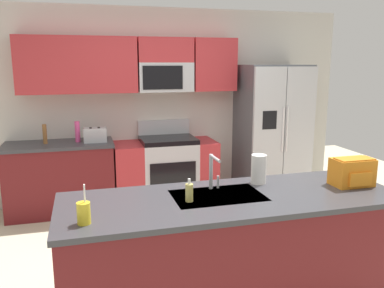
# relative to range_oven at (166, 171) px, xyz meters

# --- Properties ---
(ground_plane) EXTENTS (9.00, 9.00, 0.00)m
(ground_plane) POSITION_rel_range_oven_xyz_m (0.05, -1.80, -0.44)
(ground_plane) COLOR beige
(ground_plane) RESTS_ON ground
(kitchen_wall_unit) EXTENTS (5.20, 0.43, 2.60)m
(kitchen_wall_unit) POSITION_rel_range_oven_xyz_m (-0.09, 0.28, 1.03)
(kitchen_wall_unit) COLOR beige
(kitchen_wall_unit) RESTS_ON ground
(back_counter) EXTENTS (1.33, 0.63, 0.90)m
(back_counter) POSITION_rel_range_oven_xyz_m (-1.35, -0.00, 0.01)
(back_counter) COLOR maroon
(back_counter) RESTS_ON ground
(range_oven) EXTENTS (1.36, 0.61, 1.10)m
(range_oven) POSITION_rel_range_oven_xyz_m (0.00, 0.00, 0.00)
(range_oven) COLOR #B7BABF
(range_oven) RESTS_ON ground
(refrigerator) EXTENTS (0.90, 0.76, 1.85)m
(refrigerator) POSITION_rel_range_oven_xyz_m (1.52, -0.07, 0.48)
(refrigerator) COLOR #4C4F54
(refrigerator) RESTS_ON ground
(island_counter) EXTENTS (2.56, 0.88, 0.90)m
(island_counter) POSITION_rel_range_oven_xyz_m (0.01, -2.45, 0.01)
(island_counter) COLOR maroon
(island_counter) RESTS_ON ground
(toaster) EXTENTS (0.28, 0.16, 0.18)m
(toaster) POSITION_rel_range_oven_xyz_m (-0.91, -0.05, 0.55)
(toaster) COLOR #B7BABF
(toaster) RESTS_ON back_counter
(pepper_mill) EXTENTS (0.05, 0.05, 0.24)m
(pepper_mill) POSITION_rel_range_oven_xyz_m (-1.50, -0.00, 0.58)
(pepper_mill) COLOR brown
(pepper_mill) RESTS_ON back_counter
(bottle_pink) EXTENTS (0.06, 0.06, 0.26)m
(bottle_pink) POSITION_rel_range_oven_xyz_m (-1.12, 0.01, 0.59)
(bottle_pink) COLOR #EA4C93
(bottle_pink) RESTS_ON back_counter
(sink_faucet) EXTENTS (0.08, 0.21, 0.28)m
(sink_faucet) POSITION_rel_range_oven_xyz_m (-0.08, -2.26, 0.62)
(sink_faucet) COLOR #B7BABF
(sink_faucet) RESTS_ON island_counter
(drink_cup_yellow) EXTENTS (0.08, 0.08, 0.26)m
(drink_cup_yellow) POSITION_rel_range_oven_xyz_m (-1.07, -2.69, 0.53)
(drink_cup_yellow) COLOR yellow
(drink_cup_yellow) RESTS_ON island_counter
(soap_dispenser) EXTENTS (0.06, 0.06, 0.17)m
(soap_dispenser) POSITION_rel_range_oven_xyz_m (-0.33, -2.47, 0.53)
(soap_dispenser) COLOR #D8CC66
(soap_dispenser) RESTS_ON island_counter
(paper_towel_roll) EXTENTS (0.12, 0.12, 0.24)m
(paper_towel_roll) POSITION_rel_range_oven_xyz_m (0.33, -2.20, 0.58)
(paper_towel_roll) COLOR white
(paper_towel_roll) RESTS_ON island_counter
(backpack) EXTENTS (0.32, 0.22, 0.23)m
(backpack) POSITION_rel_range_oven_xyz_m (1.04, -2.45, 0.57)
(backpack) COLOR orange
(backpack) RESTS_ON island_counter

